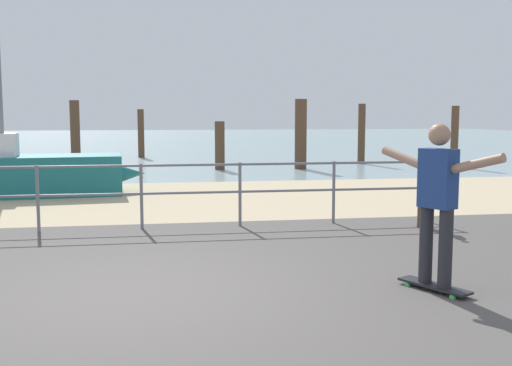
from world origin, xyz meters
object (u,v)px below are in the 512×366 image
at_px(seagull, 424,176).
at_px(sailboat, 26,173).
at_px(skateboarder, 437,195).
at_px(bollard_short, 423,205).
at_px(skateboard, 434,286).

bearing_deg(seagull, sailboat, 144.75).
relative_size(skateboarder, seagull, 3.47).
bearing_deg(sailboat, seagull, -35.25).
xyz_separation_m(bollard_short, seagull, (-0.01, -0.02, 0.46)).
height_order(skateboard, skateboarder, skateboarder).
relative_size(bollard_short, seagull, 1.61).
relative_size(skateboard, skateboarder, 0.49).
bearing_deg(seagull, bollard_short, 70.73).
height_order(sailboat, seagull, sailboat).
bearing_deg(skateboarder, bollard_short, 67.48).
distance_m(sailboat, skateboarder, 10.05).
bearing_deg(bollard_short, seagull, -109.27).
height_order(skateboarder, bollard_short, skateboarder).
height_order(sailboat, bollard_short, sailboat).
height_order(sailboat, skateboarder, sailboat).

